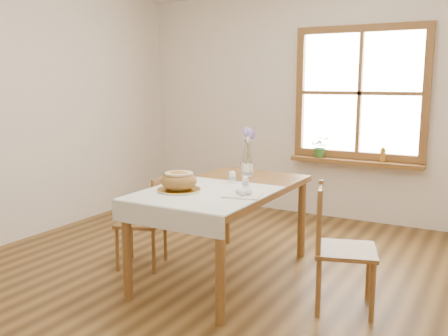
{
  "coord_description": "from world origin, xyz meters",
  "views": [
    {
      "loc": [
        1.92,
        -3.1,
        1.59
      ],
      "look_at": [
        0.0,
        0.3,
        0.9
      ],
      "focal_mm": 40.0,
      "sensor_mm": 36.0,
      "label": 1
    }
  ],
  "objects_px": {
    "chair_right": "(346,248)",
    "flower_vase": "(247,171)",
    "dining_table": "(224,197)",
    "bread_plate": "(179,190)",
    "chair_left": "(141,221)"
  },
  "relations": [
    {
      "from": "chair_right",
      "to": "flower_vase",
      "type": "bearing_deg",
      "value": 44.86
    },
    {
      "from": "dining_table",
      "to": "chair_left",
      "type": "height_order",
      "value": "chair_left"
    },
    {
      "from": "dining_table",
      "to": "chair_right",
      "type": "distance_m",
      "value": 1.06
    },
    {
      "from": "dining_table",
      "to": "bread_plate",
      "type": "distance_m",
      "value": 0.42
    },
    {
      "from": "bread_plate",
      "to": "flower_vase",
      "type": "height_order",
      "value": "flower_vase"
    },
    {
      "from": "chair_right",
      "to": "flower_vase",
      "type": "relative_size",
      "value": 8.07
    },
    {
      "from": "chair_left",
      "to": "flower_vase",
      "type": "relative_size",
      "value": 7.33
    },
    {
      "from": "flower_vase",
      "to": "bread_plate",
      "type": "bearing_deg",
      "value": -103.11
    },
    {
      "from": "chair_right",
      "to": "bread_plate",
      "type": "distance_m",
      "value": 1.29
    },
    {
      "from": "dining_table",
      "to": "chair_right",
      "type": "bearing_deg",
      "value": -6.24
    },
    {
      "from": "chair_left",
      "to": "flower_vase",
      "type": "distance_m",
      "value": 1.01
    },
    {
      "from": "dining_table",
      "to": "chair_left",
      "type": "distance_m",
      "value": 0.79
    },
    {
      "from": "chair_right",
      "to": "flower_vase",
      "type": "height_order",
      "value": "chair_right"
    },
    {
      "from": "flower_vase",
      "to": "dining_table",
      "type": "bearing_deg",
      "value": -88.99
    },
    {
      "from": "dining_table",
      "to": "chair_right",
      "type": "relative_size",
      "value": 1.82
    }
  ]
}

